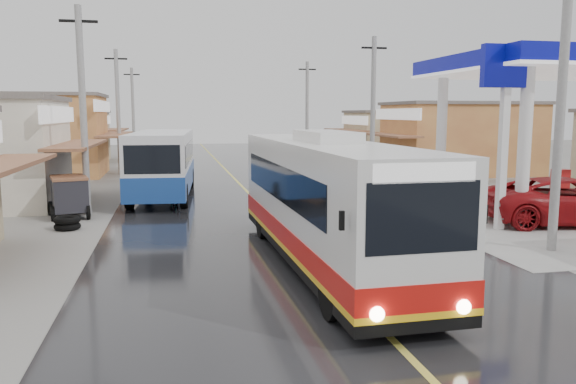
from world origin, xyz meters
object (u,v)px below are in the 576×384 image
Objects in this scene: tricycle_near at (69,194)px; cyclist at (174,188)px; tyre_stack at (67,223)px; jeepney at (570,201)px; coach_bus at (325,201)px; second_bus at (163,163)px.

cyclist is at bearing 19.86° from tricycle_near.
tyre_stack is (-3.65, -5.11, -0.45)m from cyclist.
jeepney is at bearing -8.79° from tyre_stack.
second_bus is (-4.27, 13.03, -0.03)m from coach_bus.
tricycle_near is at bearing -154.83° from cyclist.
tyre_stack is (-17.48, 2.70, -0.62)m from jeepney.
coach_bus reaches higher than jeepney.
second_bus reaches higher than tricycle_near.
cyclist is at bearing 107.54° from coach_bus.
tyre_stack is (0.31, -2.46, -0.67)m from tricycle_near.
coach_bus is 9.75m from tyre_stack.
jeepney reaches higher than tyre_stack.
coach_bus reaches higher than cyclist.
cyclist is (-13.84, 7.81, -0.17)m from jeepney.
coach_bus reaches higher than second_bus.
second_bus is at bearing 38.05° from tricycle_near.
jeepney is 2.83× the size of tricycle_near.
tricycle_near is at bearing 97.14° from tyre_stack.
jeepney is 6.86× the size of tyre_stack.
tricycle_near is 2.42× the size of tyre_stack.
second_bus is 7.74m from tyre_stack.
jeepney is at bearing -29.57° from second_bus.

